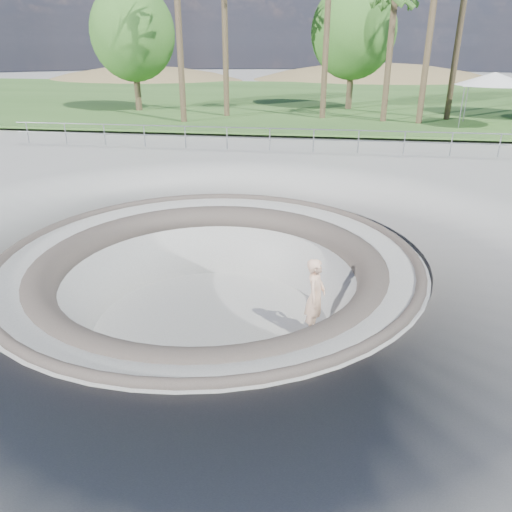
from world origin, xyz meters
The scene contains 10 objects.
ground centered at (0.00, 0.00, 0.00)m, with size 180.00×180.00×0.00m, color #A5A4A0.
skate_bowl centered at (0.00, 0.00, -1.83)m, with size 14.00×14.00×4.10m.
grass_strip centered at (0.00, 34.00, 0.22)m, with size 180.00×36.00×0.12m.
distant_hills centered at (3.78, 57.17, -7.02)m, with size 103.20×45.00×28.60m.
safety_railing centered at (0.00, 12.00, 0.69)m, with size 25.00×0.06×1.03m.
skateboard centered at (2.64, -0.22, -1.84)m, with size 0.79×0.47×0.08m.
skater centered at (2.64, -0.22, -0.83)m, with size 0.72×0.47×1.98m, color beige.
canopy_white centered at (11.61, 20.15, 2.86)m, with size 5.57×5.57×2.95m.
bushy_tree_left centered at (-10.84, 24.08, 5.27)m, with size 5.70×5.18×8.22m.
bushy_tree_mid centered at (3.88, 27.21, 5.40)m, with size 5.85×5.32×8.44m.
Camera 1 is at (2.79, -10.94, 4.86)m, focal length 35.00 mm.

